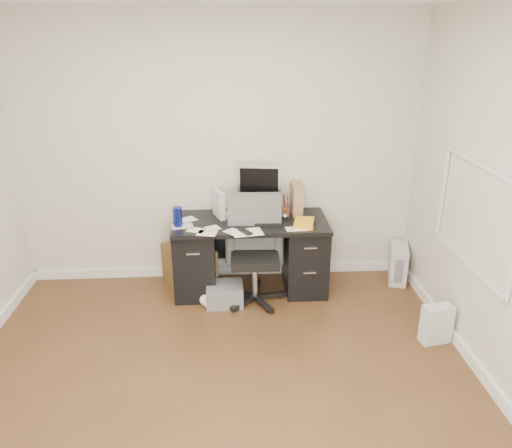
{
  "coord_description": "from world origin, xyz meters",
  "views": [
    {
      "loc": [
        0.09,
        -2.89,
        2.5
      ],
      "look_at": [
        0.33,
        1.2,
        0.89
      ],
      "focal_mm": 35.0,
      "sensor_mm": 36.0,
      "label": 1
    }
  ],
  "objects_px": {
    "wicker_basket": "(190,267)",
    "pc_tower": "(398,263)",
    "keyboard": "(260,222)",
    "office_chair": "(255,252)",
    "lcd_monitor": "(259,191)",
    "desk": "(251,253)"
  },
  "relations": [
    {
      "from": "office_chair",
      "to": "pc_tower",
      "type": "xyz_separation_m",
      "value": [
        1.53,
        0.35,
        -0.33
      ]
    },
    {
      "from": "pc_tower",
      "to": "keyboard",
      "type": "bearing_deg",
      "value": -156.9
    },
    {
      "from": "desk",
      "to": "office_chair",
      "type": "height_order",
      "value": "office_chair"
    },
    {
      "from": "keyboard",
      "to": "wicker_basket",
      "type": "distance_m",
      "value": 0.91
    },
    {
      "from": "wicker_basket",
      "to": "pc_tower",
      "type": "bearing_deg",
      "value": 0.82
    },
    {
      "from": "lcd_monitor",
      "to": "pc_tower",
      "type": "xyz_separation_m",
      "value": [
        1.47,
        -0.01,
        -0.82
      ]
    },
    {
      "from": "lcd_monitor",
      "to": "wicker_basket",
      "type": "distance_m",
      "value": 1.07
    },
    {
      "from": "keyboard",
      "to": "pc_tower",
      "type": "distance_m",
      "value": 1.59
    },
    {
      "from": "pc_tower",
      "to": "lcd_monitor",
      "type": "bearing_deg",
      "value": -164.55
    },
    {
      "from": "lcd_monitor",
      "to": "wicker_basket",
      "type": "xyz_separation_m",
      "value": [
        -0.71,
        -0.04,
        -0.79
      ]
    },
    {
      "from": "pc_tower",
      "to": "wicker_basket",
      "type": "bearing_deg",
      "value": -163.23
    },
    {
      "from": "keyboard",
      "to": "pc_tower",
      "type": "bearing_deg",
      "value": 16.32
    },
    {
      "from": "pc_tower",
      "to": "wicker_basket",
      "type": "relative_size",
      "value": 0.86
    },
    {
      "from": "keyboard",
      "to": "wicker_basket",
      "type": "relative_size",
      "value": 0.93
    },
    {
      "from": "office_chair",
      "to": "lcd_monitor",
      "type": "bearing_deg",
      "value": 81.49
    },
    {
      "from": "office_chair",
      "to": "wicker_basket",
      "type": "height_order",
      "value": "office_chair"
    },
    {
      "from": "office_chair",
      "to": "pc_tower",
      "type": "bearing_deg",
      "value": 14.19
    },
    {
      "from": "keyboard",
      "to": "office_chair",
      "type": "relative_size",
      "value": 0.4
    },
    {
      "from": "wicker_basket",
      "to": "keyboard",
      "type": "bearing_deg",
      "value": -12.14
    },
    {
      "from": "keyboard",
      "to": "office_chair",
      "type": "bearing_deg",
      "value": -102.2
    },
    {
      "from": "office_chair",
      "to": "pc_tower",
      "type": "height_order",
      "value": "office_chair"
    },
    {
      "from": "pc_tower",
      "to": "wicker_basket",
      "type": "height_order",
      "value": "wicker_basket"
    }
  ]
}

